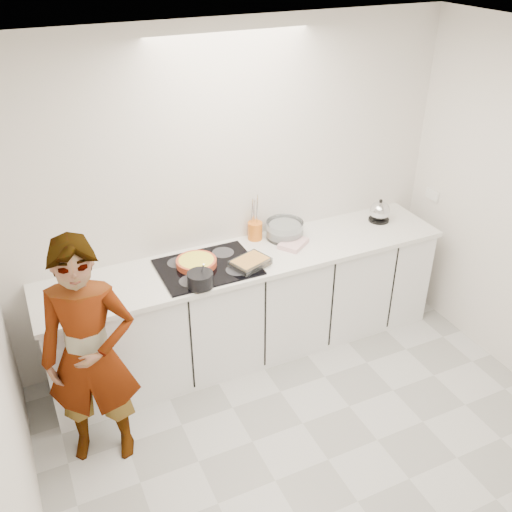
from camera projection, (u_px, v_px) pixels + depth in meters
name	position (u px, v px, depth m)	size (l,w,h in m)	color
floor	(328.00, 460.00, 3.85)	(3.60, 3.20, 0.00)	silver
ceiling	(366.00, 62.00, 2.53)	(3.60, 3.20, 0.00)	white
wall_back	(232.00, 195.00, 4.44)	(3.60, 0.00, 2.60)	silver
base_cabinets	(250.00, 307.00, 4.63)	(3.20, 0.58, 0.87)	white
countertop	(249.00, 259.00, 4.40)	(3.24, 0.64, 0.04)	white
hob	(208.00, 267.00, 4.24)	(0.72, 0.54, 0.01)	black
tart_dish	(196.00, 262.00, 4.23)	(0.33, 0.33, 0.05)	#C44828
saucepan	(200.00, 279.00, 3.99)	(0.19, 0.19, 0.18)	black
baking_dish	(250.00, 262.00, 4.23)	(0.33, 0.28, 0.05)	silver
mixing_bowl	(285.00, 230.00, 4.62)	(0.35, 0.35, 0.14)	silver
tea_towel	(293.00, 243.00, 4.53)	(0.23, 0.17, 0.04)	white
kettle	(380.00, 212.00, 4.87)	(0.23, 0.23, 0.20)	black
utensil_crock	(255.00, 231.00, 4.60)	(0.12, 0.12, 0.15)	orange
cook	(90.00, 356.00, 3.52)	(0.60, 0.39, 1.63)	white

